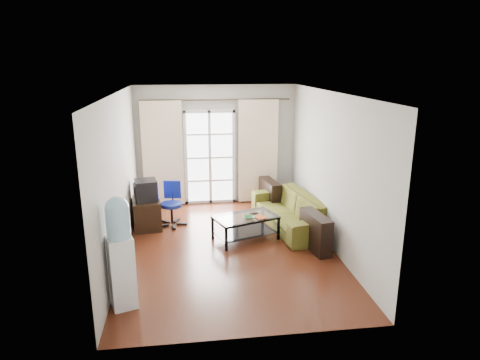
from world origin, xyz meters
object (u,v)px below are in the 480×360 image
object	(u,v)px
tv_stand	(147,213)
water_cooler	(120,251)
task_chair	(172,212)
sofa	(290,211)
crt_tv	(145,190)
coffee_table	(245,224)

from	to	relation	value
tv_stand	water_cooler	world-z (taller)	water_cooler
task_chair	water_cooler	bearing A→B (deg)	-93.18
tv_stand	task_chair	xyz separation A→B (m)	(0.50, 0.04, -0.03)
sofa	task_chair	xyz separation A→B (m)	(-2.33, 0.39, -0.07)
tv_stand	crt_tv	size ratio (longest dim) A/B	1.53
tv_stand	water_cooler	bearing A→B (deg)	-99.86
water_cooler	crt_tv	bearing A→B (deg)	69.82
tv_stand	task_chair	bearing A→B (deg)	-3.37
coffee_table	crt_tv	bearing A→B (deg)	155.37
task_chair	water_cooler	xyz separation A→B (m)	(-0.59, -2.93, 0.55)
tv_stand	task_chair	world-z (taller)	task_chair
water_cooler	task_chair	bearing A→B (deg)	60.38
coffee_table	water_cooler	xyz separation A→B (m)	(-1.94, -2.00, 0.52)
coffee_table	crt_tv	size ratio (longest dim) A/B	2.52
sofa	coffee_table	distance (m)	1.11
sofa	tv_stand	xyz separation A→B (m)	(-2.83, 0.35, -0.04)
sofa	crt_tv	bearing A→B (deg)	-105.21
sofa	crt_tv	size ratio (longest dim) A/B	4.63
sofa	crt_tv	world-z (taller)	crt_tv
task_chair	crt_tv	bearing A→B (deg)	-162.14
sofa	water_cooler	bearing A→B (deg)	-57.93
tv_stand	crt_tv	world-z (taller)	crt_tv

